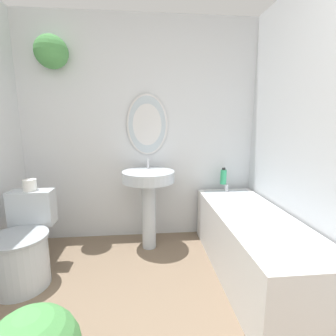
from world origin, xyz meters
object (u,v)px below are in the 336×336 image
(shampoo_bottle, at_px, (223,177))
(pedestal_sink, at_px, (149,190))
(toilet_paper_roll, at_px, (30,185))
(toilet, at_px, (23,250))
(bathtub, at_px, (252,243))

(shampoo_bottle, bearing_deg, pedestal_sink, -167.62)
(toilet_paper_roll, bearing_deg, toilet, -90.00)
(pedestal_sink, bearing_deg, shampoo_bottle, 12.38)
(toilet, height_order, pedestal_sink, pedestal_sink)
(toilet, height_order, bathtub, toilet)
(toilet, relative_size, pedestal_sink, 0.78)
(toilet, xyz_separation_m, toilet_paper_roll, (-0.00, 0.23, 0.48))
(toilet, bearing_deg, shampoo_bottle, 19.53)
(toilet, distance_m, shampoo_bottle, 2.03)
(bathtub, bearing_deg, toilet, 177.80)
(pedestal_sink, distance_m, shampoo_bottle, 0.87)
(bathtub, bearing_deg, shampoo_bottle, 92.37)
(pedestal_sink, relative_size, bathtub, 0.57)
(pedestal_sink, bearing_deg, bathtub, -32.40)
(bathtub, relative_size, shampoo_bottle, 8.75)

